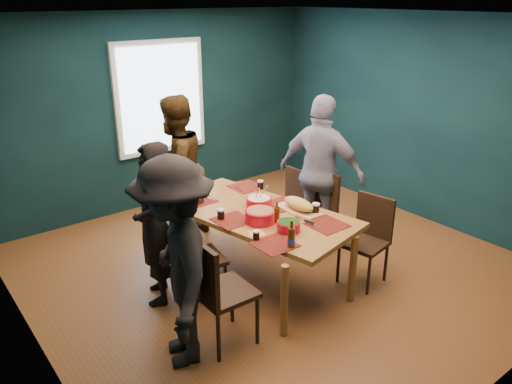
% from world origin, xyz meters
% --- Properties ---
extents(room, '(5.01, 5.01, 2.71)m').
position_xyz_m(room, '(0.00, 0.27, 1.37)').
color(room, brown).
rests_on(room, ground).
extents(dining_table, '(1.41, 2.20, 0.77)m').
position_xyz_m(dining_table, '(-0.26, -0.07, 0.70)').
color(dining_table, '#A06F30').
rests_on(dining_table, floor).
extents(chair_left_far, '(0.56, 0.56, 0.98)m').
position_xyz_m(chair_left_far, '(-0.99, 0.72, 0.57)').
color(chair_left_far, black).
rests_on(chair_left_far, floor).
extents(chair_left_mid, '(0.50, 0.50, 0.96)m').
position_xyz_m(chair_left_mid, '(-1.08, -0.05, 0.56)').
color(chair_left_mid, black).
rests_on(chair_left_mid, floor).
extents(chair_left_near, '(0.48, 0.48, 1.03)m').
position_xyz_m(chair_left_near, '(-1.26, -0.74, 0.60)').
color(chair_left_near, black).
rests_on(chair_left_near, floor).
extents(chair_right_far, '(0.39, 0.39, 0.86)m').
position_xyz_m(chair_right_far, '(0.71, 0.51, 0.50)').
color(chair_right_far, black).
rests_on(chair_right_far, floor).
extents(chair_right_mid, '(0.49, 0.49, 0.96)m').
position_xyz_m(chair_right_mid, '(0.73, 0.03, 0.56)').
color(chair_right_mid, black).
rests_on(chair_right_mid, floor).
extents(chair_right_near, '(0.49, 0.49, 0.94)m').
position_xyz_m(chair_right_near, '(0.64, -0.81, 0.55)').
color(chair_right_near, black).
rests_on(chair_right_near, floor).
extents(person_far_left, '(0.61, 0.71, 1.64)m').
position_xyz_m(person_far_left, '(-1.30, 0.24, 0.82)').
color(person_far_left, black).
rests_on(person_far_left, floor).
extents(person_back, '(1.05, 0.93, 1.81)m').
position_xyz_m(person_back, '(-0.45, 1.31, 0.90)').
color(person_back, black).
rests_on(person_back, floor).
extents(person_right, '(0.78, 1.17, 1.85)m').
position_xyz_m(person_right, '(0.81, 0.10, 0.92)').
color(person_right, white).
rests_on(person_right, floor).
extents(person_near_left, '(1.04, 1.31, 1.78)m').
position_xyz_m(person_near_left, '(-1.58, -0.68, 0.89)').
color(person_near_left, black).
rests_on(person_near_left, floor).
extents(bowl_salad, '(0.30, 0.30, 0.13)m').
position_xyz_m(bowl_salad, '(-0.40, -0.27, 0.84)').
color(bowl_salad, red).
rests_on(bowl_salad, dining_table).
extents(bowl_dumpling, '(0.27, 0.27, 0.26)m').
position_xyz_m(bowl_dumpling, '(-0.19, 0.02, 0.83)').
color(bowl_dumpling, red).
rests_on(bowl_dumpling, dining_table).
extents(bowl_herbs, '(0.23, 0.23, 0.10)m').
position_xyz_m(bowl_herbs, '(-0.31, -0.59, 0.83)').
color(bowl_herbs, red).
rests_on(bowl_herbs, dining_table).
extents(cutting_board, '(0.31, 0.63, 0.14)m').
position_xyz_m(cutting_board, '(0.09, -0.30, 0.84)').
color(cutting_board, '#DDB677').
rests_on(cutting_board, dining_table).
extents(small_bowl, '(0.15, 0.15, 0.06)m').
position_xyz_m(small_bowl, '(-0.63, 0.55, 0.81)').
color(small_bowl, black).
rests_on(small_bowl, dining_table).
extents(beer_bottle_a, '(0.07, 0.07, 0.26)m').
position_xyz_m(beer_bottle_a, '(-0.51, -0.85, 0.87)').
color(beer_bottle_a, '#45260C').
rests_on(beer_bottle_a, dining_table).
extents(beer_bottle_b, '(0.06, 0.06, 0.22)m').
position_xyz_m(beer_bottle_b, '(-0.27, -0.37, 0.86)').
color(beer_bottle_b, '#45260C').
rests_on(beer_bottle_b, dining_table).
extents(cola_glass_a, '(0.07, 0.07, 0.09)m').
position_xyz_m(cola_glass_a, '(-0.67, -0.55, 0.82)').
color(cola_glass_a, black).
rests_on(cola_glass_a, dining_table).
extents(cola_glass_b, '(0.08, 0.08, 0.11)m').
position_xyz_m(cola_glass_b, '(0.18, -0.46, 0.83)').
color(cola_glass_b, black).
rests_on(cola_glass_b, dining_table).
extents(cola_glass_c, '(0.07, 0.07, 0.10)m').
position_xyz_m(cola_glass_c, '(0.17, 0.44, 0.83)').
color(cola_glass_c, black).
rests_on(cola_glass_c, dining_table).
extents(cola_glass_d, '(0.08, 0.08, 0.11)m').
position_xyz_m(cola_glass_d, '(-0.67, 0.03, 0.83)').
color(cola_glass_d, black).
rests_on(cola_glass_d, dining_table).
extents(napkin_a, '(0.14, 0.14, 0.00)m').
position_xyz_m(napkin_a, '(0.15, -0.07, 0.77)').
color(napkin_a, '#FF7D6B').
rests_on(napkin_a, dining_table).
extents(napkin_b, '(0.18, 0.18, 0.00)m').
position_xyz_m(napkin_b, '(-0.59, -0.45, 0.77)').
color(napkin_b, '#FF7D6B').
rests_on(napkin_b, dining_table).
extents(napkin_c, '(0.18, 0.18, 0.00)m').
position_xyz_m(napkin_c, '(0.07, -0.80, 0.77)').
color(napkin_c, '#FF7D6B').
rests_on(napkin_c, dining_table).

